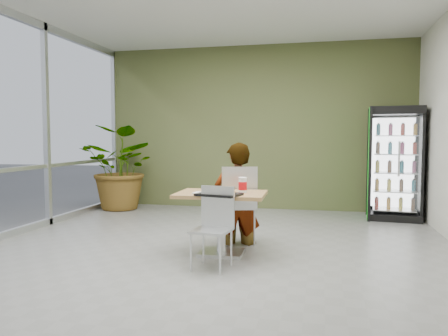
{
  "coord_description": "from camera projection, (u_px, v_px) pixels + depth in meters",
  "views": [
    {
      "loc": [
        1.29,
        -5.03,
        1.4
      ],
      "look_at": [
        0.03,
        0.6,
        1.0
      ],
      "focal_mm": 35.0,
      "sensor_mm": 36.0,
      "label": 1
    }
  ],
  "objects": [
    {
      "name": "ground",
      "position": [
        211.0,
        254.0,
        5.27
      ],
      "size": [
        7.0,
        7.0,
        0.0
      ],
      "primitive_type": "plane",
      "color": "gray",
      "rests_on": "ground"
    },
    {
      "name": "cafeteria_tray",
      "position": [
        219.0,
        194.0,
        4.92
      ],
      "size": [
        0.54,
        0.44,
        0.03
      ],
      "primitive_type": "cube",
      "rotation": [
        0.0,
        0.0,
        -0.25
      ],
      "color": "black",
      "rests_on": "dining_table"
    },
    {
      "name": "chair_near",
      "position": [
        215.0,
        220.0,
        4.72
      ],
      "size": [
        0.44,
        0.44,
        0.87
      ],
      "rotation": [
        0.0,
        0.0,
        -0.15
      ],
      "color": "silver",
      "rests_on": "ground"
    },
    {
      "name": "dining_table",
      "position": [
        221.0,
        210.0,
        5.2
      ],
      "size": [
        1.06,
        0.76,
        0.75
      ],
      "rotation": [
        0.0,
        0.0,
        0.03
      ],
      "color": "tan",
      "rests_on": "ground"
    },
    {
      "name": "soda_cup",
      "position": [
        243.0,
        185.0,
        5.18
      ],
      "size": [
        0.1,
        0.1,
        0.18
      ],
      "color": "white",
      "rests_on": "dining_table"
    },
    {
      "name": "potted_plant",
      "position": [
        123.0,
        168.0,
        8.49
      ],
      "size": [
        1.7,
        1.55,
        1.63
      ],
      "primitive_type": "imported",
      "rotation": [
        0.0,
        0.0,
        -0.21
      ],
      "color": "#2D5D25",
      "rests_on": "ground"
    },
    {
      "name": "pizza_plate",
      "position": [
        212.0,
        190.0,
        5.3
      ],
      "size": [
        0.3,
        0.23,
        0.03
      ],
      "color": "white",
      "rests_on": "dining_table"
    },
    {
      "name": "room_envelope",
      "position": [
        211.0,
        121.0,
        5.16
      ],
      "size": [
        6.0,
        7.0,
        3.2
      ],
      "primitive_type": null,
      "color": "silver",
      "rests_on": "ground"
    },
    {
      "name": "napkin_stack",
      "position": [
        200.0,
        193.0,
        5.05
      ],
      "size": [
        0.16,
        0.16,
        0.02
      ],
      "primitive_type": "cube",
      "rotation": [
        0.0,
        0.0,
        -0.08
      ],
      "color": "white",
      "rests_on": "dining_table"
    },
    {
      "name": "seated_woman",
      "position": [
        237.0,
        205.0,
        5.76
      ],
      "size": [
        0.69,
        0.54,
        1.64
      ],
      "primitive_type": "imported",
      "rotation": [
        0.0,
        0.0,
        3.42
      ],
      "color": "black",
      "rests_on": "ground"
    },
    {
      "name": "beverage_fridge",
      "position": [
        395.0,
        164.0,
        7.44
      ],
      "size": [
        0.95,
        0.76,
        1.92
      ],
      "rotation": [
        0.0,
        0.0,
        -0.11
      ],
      "color": "black",
      "rests_on": "ground"
    },
    {
      "name": "chair_far",
      "position": [
        239.0,
        199.0,
        5.69
      ],
      "size": [
        0.57,
        0.57,
        1.03
      ],
      "rotation": [
        0.0,
        0.0,
        3.42
      ],
      "color": "silver",
      "rests_on": "ground"
    }
  ]
}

